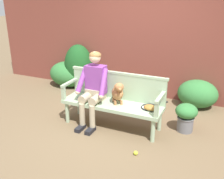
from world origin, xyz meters
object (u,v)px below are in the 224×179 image
Objects in this scene: tennis_ball at (136,153)px; potted_plant at (186,116)px; baseball_glove at (150,108)px; dog_on_bench at (118,92)px; garden_bench at (112,106)px; tennis_racket at (151,107)px; person_seated at (94,86)px.

tennis_ball is 1.19m from potted_plant.
dog_on_bench is at bearing -179.77° from baseball_glove.
garden_bench reaches higher than tennis_ball.
baseball_glove reaches higher than tennis_racket.
garden_bench is at bearing -172.62° from tennis_racket.
garden_bench is 0.48m from person_seated.
baseball_glove reaches higher than tennis_ball.
tennis_racket is at bearing -153.23° from potted_plant.
garden_bench is at bearing -169.74° from dog_on_bench.
potted_plant is at bearing 62.55° from tennis_ball.
person_seated is 1.67m from potted_plant.
dog_on_bench is (0.10, 0.02, 0.26)m from garden_bench.
person_seated is 1.40m from tennis_ball.
baseball_glove is at bearing 0.36° from person_seated.
potted_plant is at bearing 16.59° from garden_bench.
dog_on_bench is 0.61m from tennis_racket.
person_seated is at bearing -174.13° from tennis_racket.
baseball_glove is (0.02, -0.10, 0.04)m from tennis_racket.
tennis_racket is 8.47× the size of tennis_ball.
baseball_glove is (1.04, 0.01, -0.23)m from person_seated.
dog_on_bench reaches higher than baseball_glove.
baseball_glove is at bearing -0.89° from garden_bench.
tennis_racket is 0.87m from tennis_ball.
baseball_glove is 0.44× the size of potted_plant.
potted_plant reaches higher than garden_bench.
tennis_ball is at bearing -87.14° from baseball_glove.
person_seated reaches higher than garden_bench.
garden_bench is 0.70m from baseball_glove.
garden_bench is at bearing -163.41° from potted_plant.
tennis_ball is at bearing -44.10° from garden_bench.
person_seated is 1.06m from baseball_glove.
dog_on_bench is (0.45, 0.04, -0.06)m from person_seated.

